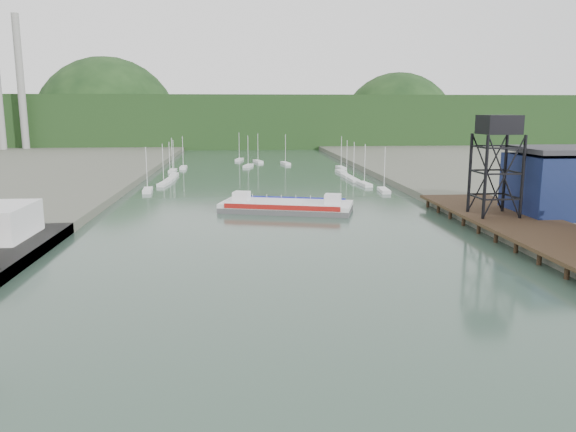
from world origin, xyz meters
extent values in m
cube|color=black|center=(37.00, 45.00, 1.90)|extent=(14.00, 70.00, 0.50)
cylinder|color=black|center=(31.00, 45.00, 0.80)|extent=(0.60, 0.60, 2.20)
cylinder|color=black|center=(32.00, 55.00, 8.65)|extent=(0.50, 0.50, 13.00)
cylinder|color=black|center=(38.00, 55.00, 8.65)|extent=(0.50, 0.50, 13.00)
cylinder|color=black|center=(32.00, 61.00, 8.65)|extent=(0.50, 0.50, 13.00)
cylinder|color=black|center=(38.00, 61.00, 8.65)|extent=(0.50, 0.50, 13.00)
cube|color=black|center=(35.00, 58.00, 16.65)|extent=(5.50, 5.50, 3.00)
cube|color=#0C1937|center=(50.00, 60.00, 6.60)|extent=(20.00, 14.00, 10.00)
cube|color=silver|center=(-27.54, 103.89, 0.35)|extent=(2.67, 7.65, 0.90)
cube|color=silver|center=(-25.28, 115.30, 0.35)|extent=(2.81, 7.67, 0.90)
cube|color=silver|center=(-24.71, 124.17, 0.35)|extent=(2.35, 7.59, 0.90)
cube|color=silver|center=(-24.81, 134.09, 0.35)|extent=(2.01, 7.50, 0.90)
cube|color=silver|center=(-26.64, 146.33, 0.35)|extent=(2.00, 7.50, 0.90)
cube|color=silver|center=(-24.32, 156.17, 0.35)|extent=(2.16, 7.54, 0.90)
cube|color=silver|center=(27.56, 99.03, 0.35)|extent=(2.53, 7.62, 0.90)
cube|color=silver|center=(25.46, 110.51, 0.35)|extent=(2.76, 7.67, 0.90)
cube|color=silver|center=(24.46, 119.29, 0.35)|extent=(2.22, 7.56, 0.90)
cube|color=silver|center=(24.27, 128.28, 0.35)|extent=(2.18, 7.54, 0.90)
cube|color=silver|center=(24.67, 139.38, 0.35)|extent=(2.46, 7.61, 0.90)
cube|color=silver|center=(26.78, 150.99, 0.35)|extent=(2.48, 7.61, 0.90)
cube|color=silver|center=(-3.16, 160.00, 0.35)|extent=(3.78, 7.76, 0.90)
cube|color=silver|center=(10.04, 168.00, 0.35)|extent=(3.31, 7.74, 0.90)
cube|color=silver|center=(0.66, 176.00, 0.35)|extent=(3.76, 7.76, 0.90)
cube|color=silver|center=(-6.11, 184.00, 0.35)|extent=(3.40, 7.74, 0.90)
cylinder|color=gray|center=(-102.00, 235.00, 30.00)|extent=(3.20, 3.20, 60.00)
cube|color=black|center=(0.00, 300.00, 12.00)|extent=(500.00, 120.00, 28.00)
sphere|color=black|center=(-80.00, 300.00, 8.00)|extent=(80.00, 80.00, 80.00)
sphere|color=black|center=(90.00, 310.00, 6.00)|extent=(70.00, 70.00, 70.00)
cube|color=#4B4B4D|center=(2.78, 75.91, 0.49)|extent=(26.16, 16.04, 0.98)
cube|color=silver|center=(2.78, 75.91, 1.37)|extent=(26.16, 16.04, 0.78)
cube|color=#9F1612|center=(1.43, 71.16, 1.56)|extent=(20.72, 5.98, 0.88)
cube|color=navy|center=(4.12, 80.65, 1.56)|extent=(20.72, 5.98, 0.88)
cube|color=silver|center=(-5.68, 78.30, 2.54)|extent=(3.62, 3.62, 1.95)
cube|color=silver|center=(11.24, 73.52, 2.54)|extent=(3.62, 3.62, 1.95)
camera|label=1|loc=(-5.84, -28.45, 19.00)|focal=35.00mm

